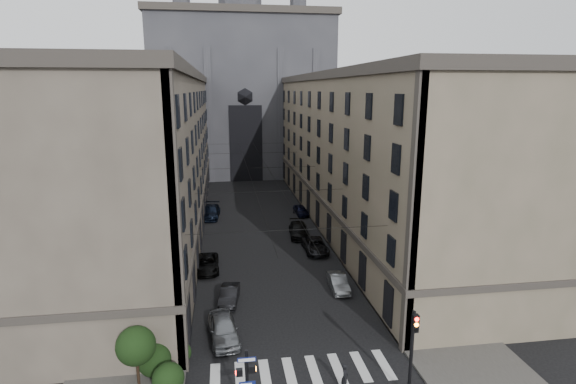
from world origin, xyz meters
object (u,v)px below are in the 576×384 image
pedestrian_signal_left (247,379)px  traffic_light_right (413,344)px  car_left_near (223,329)px  car_right_near (338,282)px  pedestrian (345,377)px  car_left_far (211,212)px  car_left_midfar (207,264)px  gothic_tower (242,84)px  car_right_far (301,210)px  car_right_midnear (315,246)px  car_right_midfar (299,230)px  car_left_midnear (229,295)px

pedestrian_signal_left → traffic_light_right: 9.18m
car_left_near → car_right_near: bearing=26.4°
car_left_near → pedestrian: pedestrian is taller
traffic_light_right → car_left_far: traffic_light_right is taller
car_left_near → car_right_near: car_left_near is taller
pedestrian → car_left_midfar: bearing=45.5°
gothic_tower → pedestrian: bearing=-88.3°
traffic_light_right → car_right_far: size_ratio=1.33×
traffic_light_right → car_right_near: traffic_light_right is taller
car_left_far → car_right_near: 26.57m
car_left_near → car_right_midnear: (9.75, 15.85, -0.12)m
car_right_midfar → pedestrian: 27.66m
car_left_midfar → car_right_midnear: size_ratio=1.00×
car_left_far → pedestrian: car_left_far is taller
car_left_far → car_right_far: size_ratio=1.45×
car_left_near → car_left_midfar: (-1.50, 12.37, -0.12)m
car_left_midnear → car_right_far: bearing=75.4°
pedestrian_signal_left → car_right_far: (9.52, 37.97, -1.66)m
pedestrian → car_right_midnear: bearing=14.0°
car_left_near → car_right_midnear: bearing=51.2°
car_left_midnear → car_right_midfar: bearing=69.8°
gothic_tower → car_right_near: 61.69m
traffic_light_right → car_right_midfar: traffic_light_right is taller
traffic_light_right → pedestrian: size_ratio=3.16×
pedestrian_signal_left → car_left_midnear: (-0.69, 13.32, -1.67)m
car_left_midfar → pedestrian: (8.34, -18.75, 0.13)m
pedestrian_signal_left → car_right_far: size_ratio=1.02×
car_left_far → car_right_midfar: 14.00m
gothic_tower → car_right_far: (6.01, -35.49, -17.13)m
traffic_light_right → car_right_midnear: bearing=91.4°
gothic_tower → car_right_midnear: 52.83m
car_right_near → pedestrian: 13.26m
car_right_near → car_right_midnear: bearing=92.7°
car_left_near → car_left_far: bearing=85.6°
pedestrian_signal_left → car_left_midfar: size_ratio=0.81×
car_right_near → car_left_near: bearing=-144.1°
car_left_midnear → car_left_far: (-2.00, 25.13, 0.17)m
pedestrian_signal_left → car_right_near: size_ratio=1.00×
car_right_midfar → gothic_tower: bearing=100.1°
car_left_near → car_right_far: car_left_near is taller
car_left_midfar → car_right_midfar: bearing=39.2°
car_right_near → car_right_midfar: 14.70m
pedestrian_signal_left → car_left_midnear: bearing=92.9°
car_left_far → car_right_near: (11.33, -24.04, -0.17)m
car_left_far → pedestrian: size_ratio=3.45×
gothic_tower → car_right_near: (5.13, -59.04, -17.14)m
gothic_tower → traffic_light_right: 74.67m
car_left_midfar → car_right_near: 12.74m
gothic_tower → traffic_light_right: size_ratio=11.15×
pedestrian_signal_left → traffic_light_right: traffic_light_right is taller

